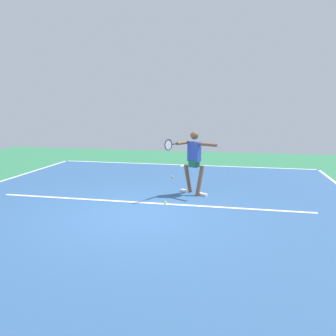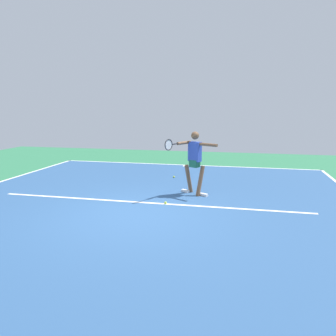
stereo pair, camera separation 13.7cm
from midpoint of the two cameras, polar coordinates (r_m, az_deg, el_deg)
ground_plane at (r=7.53m, az=-5.09°, el=-7.98°), size 22.10×22.10×0.00m
court_surface at (r=7.53m, az=-5.09°, el=-7.97°), size 10.74×13.39×0.00m
court_line_baseline_near at (r=13.83m, az=3.28°, el=0.53°), size 10.74×0.10×0.01m
court_line_service at (r=8.39m, az=-3.14°, el=-6.01°), size 8.05×0.10×0.01m
court_line_centre_mark at (r=13.63m, az=3.14°, el=0.39°), size 0.10×0.30×0.01m
tennis_player at (r=9.00m, az=4.97°, el=1.62°), size 1.30×1.10×1.75m
tennis_ball_near_service_line at (r=8.26m, az=0.04°, el=-6.03°), size 0.07×0.07×0.07m
tennis_ball_far_corner at (r=11.30m, az=1.39°, el=-1.54°), size 0.07×0.07×0.07m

